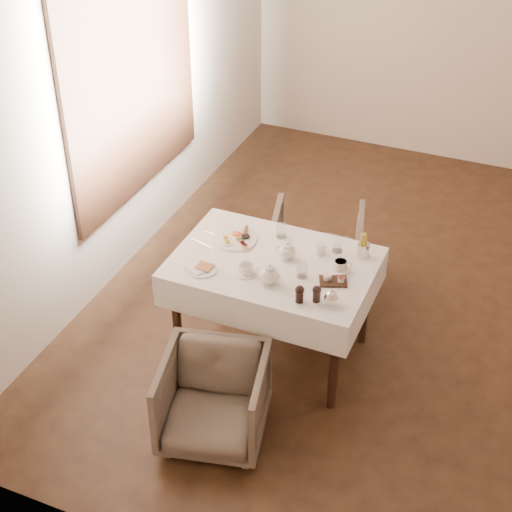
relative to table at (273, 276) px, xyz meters
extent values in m
plane|color=black|center=(0.79, 0.82, -0.64)|extent=(5.00, 5.00, 0.00)
plane|color=beige|center=(0.79, 3.32, 0.81)|extent=(4.50, 0.00, 4.50)
plane|color=beige|center=(0.79, -1.68, 0.81)|extent=(4.50, 0.00, 4.50)
plane|color=beige|center=(-1.46, 0.82, 0.81)|extent=(0.00, 5.00, 5.00)
cube|color=black|center=(-1.43, 0.82, 0.96)|extent=(0.03, 1.75, 2.05)
cube|color=black|center=(0.00, 0.00, 0.08)|extent=(1.20, 0.80, 0.04)
cube|color=white|center=(0.00, 0.00, 0.00)|extent=(1.28, 0.88, 0.23)
cylinder|color=black|center=(-0.54, 0.34, -0.29)|extent=(0.06, 0.06, 0.70)
cylinder|color=black|center=(0.54, 0.34, -0.29)|extent=(0.06, 0.06, 0.70)
cylinder|color=black|center=(-0.54, -0.34, -0.29)|extent=(0.06, 0.06, 0.70)
cylinder|color=black|center=(0.54, -0.34, -0.29)|extent=(0.06, 0.06, 0.70)
imported|color=#4F453A|center=(-0.04, -0.84, -0.35)|extent=(0.74, 0.75, 0.57)
imported|color=#4F453A|center=(0.02, 0.83, -0.33)|extent=(0.81, 0.83, 0.62)
cylinder|color=white|center=(-0.33, 0.13, 0.12)|extent=(0.30, 0.30, 0.01)
ellipsoid|color=#D45326|center=(-0.34, 0.18, 0.14)|extent=(0.07, 0.07, 0.03)
cylinder|color=brown|center=(-0.29, 0.22, 0.14)|extent=(0.05, 0.11, 0.03)
cylinder|color=black|center=(-0.27, 0.17, 0.14)|extent=(0.05, 0.05, 0.02)
cube|color=maroon|center=(-0.25, 0.08, 0.13)|extent=(0.10, 0.09, 0.01)
ellipsoid|color=#264C19|center=(-0.29, 0.13, 0.13)|extent=(0.06, 0.05, 0.02)
cylinder|color=white|center=(-0.38, -0.26, 0.12)|extent=(0.19, 0.19, 0.01)
cube|color=#935F30|center=(-0.37, -0.24, 0.13)|extent=(0.10, 0.10, 0.01)
cube|color=white|center=(-0.41, -0.28, 0.13)|extent=(0.16, 0.14, 0.02)
cylinder|color=white|center=(0.25, 0.20, 0.16)|extent=(0.08, 0.08, 0.07)
cylinder|color=white|center=(-0.11, -0.19, 0.12)|extent=(0.14, 0.14, 0.01)
cylinder|color=white|center=(-0.11, -0.19, 0.15)|extent=(0.11, 0.11, 0.06)
cylinder|color=brown|center=(-0.11, -0.19, 0.18)|extent=(0.08, 0.08, 0.00)
cylinder|color=white|center=(0.42, 0.08, 0.12)|extent=(0.13, 0.13, 0.01)
cylinder|color=white|center=(0.42, 0.08, 0.15)|extent=(0.10, 0.10, 0.06)
cylinder|color=brown|center=(0.42, 0.08, 0.18)|extent=(0.08, 0.08, 0.00)
cylinder|color=silver|center=(-0.06, 0.29, 0.16)|extent=(0.09, 0.09, 0.10)
cylinder|color=silver|center=(0.22, -0.08, 0.16)|extent=(0.09, 0.09, 0.09)
cylinder|color=silver|center=(0.34, 0.27, 0.16)|extent=(0.07, 0.07, 0.10)
cube|color=black|center=(0.42, -0.06, 0.12)|extent=(0.20, 0.17, 0.02)
cylinder|color=white|center=(0.38, -0.06, 0.15)|extent=(0.05, 0.05, 0.03)
cylinder|color=maroon|center=(0.47, -0.05, 0.15)|extent=(0.04, 0.04, 0.03)
cylinder|color=silver|center=(0.51, 0.28, 0.16)|extent=(0.08, 0.08, 0.09)
cube|color=silver|center=(-0.47, 0.13, 0.12)|extent=(0.17, 0.03, 0.00)
cube|color=silver|center=(-0.51, 0.00, 0.12)|extent=(0.20, 0.07, 0.00)
camera|label=1|loc=(1.48, -3.79, 3.01)|focal=55.00mm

